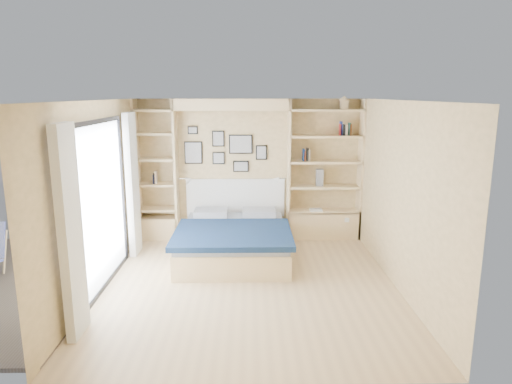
{
  "coord_description": "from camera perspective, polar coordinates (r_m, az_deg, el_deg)",
  "views": [
    {
      "loc": [
        0.01,
        -5.92,
        2.58
      ],
      "look_at": [
        0.1,
        0.9,
        1.11
      ],
      "focal_mm": 32.0,
      "sensor_mm": 36.0,
      "label": 1
    }
  ],
  "objects": [
    {
      "name": "photo_gallery",
      "position": [
        8.21,
        -4.03,
        5.31
      ],
      "size": [
        1.48,
        0.02,
        0.82
      ],
      "color": "black",
      "rests_on": "ground"
    },
    {
      "name": "ground",
      "position": [
        6.45,
        -0.82,
        -11.4
      ],
      "size": [
        4.5,
        4.5,
        0.0
      ],
      "primitive_type": "plane",
      "color": "tan",
      "rests_on": "ground"
    },
    {
      "name": "bed",
      "position": [
        7.4,
        -2.8,
        -5.94
      ],
      "size": [
        1.79,
        2.24,
        1.07
      ],
      "color": "beige",
      "rests_on": "ground"
    },
    {
      "name": "reading_lamps",
      "position": [
        8.06,
        -2.98,
        1.57
      ],
      "size": [
        1.92,
        0.12,
        0.15
      ],
      "color": "silver",
      "rests_on": "ground"
    },
    {
      "name": "shelf_decor",
      "position": [
        8.1,
        6.84,
        5.83
      ],
      "size": [
        3.48,
        0.23,
        2.03
      ],
      "color": "#9C3816",
      "rests_on": "ground"
    },
    {
      "name": "room_shell",
      "position": [
        7.6,
        -3.76,
        0.73
      ],
      "size": [
        4.5,
        4.5,
        4.5
      ],
      "color": "#DBB87F",
      "rests_on": "ground"
    }
  ]
}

